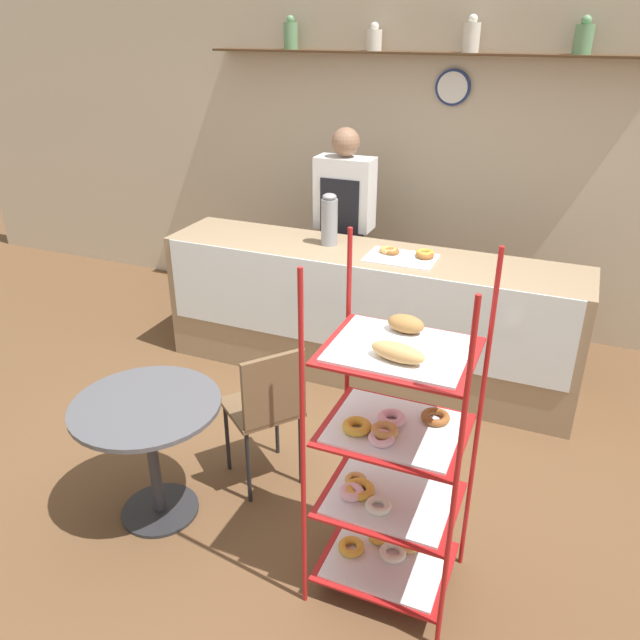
% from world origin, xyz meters
% --- Properties ---
extents(ground_plane, '(14.00, 14.00, 0.00)m').
position_xyz_m(ground_plane, '(0.00, 0.00, 0.00)').
color(ground_plane, brown).
extents(back_wall, '(10.00, 0.30, 2.70)m').
position_xyz_m(back_wall, '(0.00, 2.57, 1.37)').
color(back_wall, beige).
rests_on(back_wall, ground_plane).
extents(display_counter, '(3.04, 0.63, 0.98)m').
position_xyz_m(display_counter, '(0.00, 1.34, 0.49)').
color(display_counter, '#937A5B').
rests_on(display_counter, ground_plane).
extents(pastry_rack, '(0.65, 0.53, 1.67)m').
position_xyz_m(pastry_rack, '(0.75, -0.50, 0.73)').
color(pastry_rack, '#A51919').
rests_on(pastry_rack, ground_plane).
extents(person_worker, '(0.45, 0.23, 1.73)m').
position_xyz_m(person_worker, '(-0.39, 1.89, 0.95)').
color(person_worker, '#282833').
rests_on(person_worker, ground_plane).
extents(cafe_table, '(0.76, 0.76, 0.71)m').
position_xyz_m(cafe_table, '(-0.53, -0.54, 0.54)').
color(cafe_table, '#262628').
rests_on(cafe_table, ground_plane).
extents(cafe_chair, '(0.53, 0.53, 0.90)m').
position_xyz_m(cafe_chair, '(-0.08, -0.09, 0.56)').
color(cafe_chair, black).
rests_on(cafe_chair, ground_plane).
extents(coffee_carafe, '(0.12, 0.12, 0.38)m').
position_xyz_m(coffee_carafe, '(-0.32, 1.39, 1.16)').
color(coffee_carafe, gray).
rests_on(coffee_carafe, display_counter).
extents(donut_tray_counter, '(0.47, 0.32, 0.05)m').
position_xyz_m(donut_tray_counter, '(0.26, 1.34, 1.00)').
color(donut_tray_counter, white).
rests_on(donut_tray_counter, display_counter).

